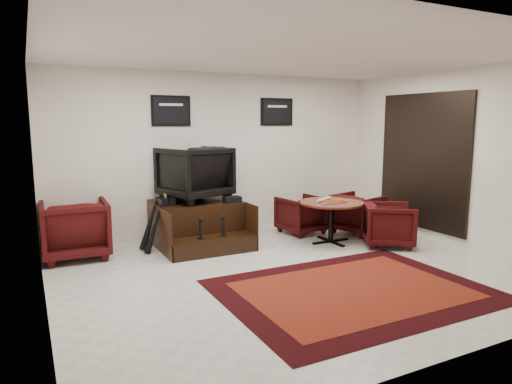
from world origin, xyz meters
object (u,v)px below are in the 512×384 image
(armchair_side, at_px, (75,226))
(table_chair_window, at_px, (358,211))
(table_chair_back, at_px, (301,213))
(shine_chair, at_px, (194,171))
(table_chair_corner, at_px, (389,223))
(meeting_table, at_px, (331,207))
(shine_podium, at_px, (198,225))

(armchair_side, relative_size, table_chair_window, 1.20)
(table_chair_back, bearing_deg, shine_chair, -14.18)
(table_chair_back, bearing_deg, armchair_side, -10.10)
(table_chair_corner, bearing_deg, meeting_table, 82.38)
(table_chair_back, bearing_deg, table_chair_window, 146.24)
(meeting_table, distance_m, table_chair_corner, 0.94)
(table_chair_corner, bearing_deg, table_chair_back, 62.82)
(armchair_side, relative_size, table_chair_corner, 1.23)
(meeting_table, xyz_separation_m, table_chair_window, (0.82, 0.31, -0.20))
(shine_chair, height_order, meeting_table, shine_chair)
(shine_chair, relative_size, armchair_side, 1.05)
(shine_podium, distance_m, table_chair_corner, 3.06)
(table_chair_back, height_order, table_chair_window, table_chair_window)
(meeting_table, bearing_deg, shine_podium, 156.35)
(shine_chair, xyz_separation_m, table_chair_window, (2.81, -0.70, -0.80))
(shine_podium, bearing_deg, meeting_table, -23.65)
(table_chair_corner, bearing_deg, shine_chair, 92.09)
(meeting_table, xyz_separation_m, table_chair_corner, (0.69, -0.60, -0.21))
(meeting_table, bearing_deg, armchair_side, 165.64)
(shine_podium, xyz_separation_m, meeting_table, (1.99, -0.87, 0.27))
(shine_chair, distance_m, armchair_side, 1.99)
(shine_podium, bearing_deg, table_chair_corner, -28.67)
(meeting_table, height_order, table_chair_corner, table_chair_corner)
(shine_chair, height_order, table_chair_window, shine_chair)
(shine_podium, distance_m, table_chair_window, 2.87)
(table_chair_back, xyz_separation_m, table_chair_window, (0.91, -0.46, 0.02))
(armchair_side, height_order, table_chair_back, armchair_side)
(shine_chair, bearing_deg, table_chair_back, 155.69)
(shine_podium, xyz_separation_m, armchair_side, (-1.85, 0.11, 0.14))
(shine_podium, height_order, table_chair_corner, table_chair_corner)
(meeting_table, relative_size, table_chair_back, 1.42)
(shine_podium, height_order, armchair_side, armchair_side)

